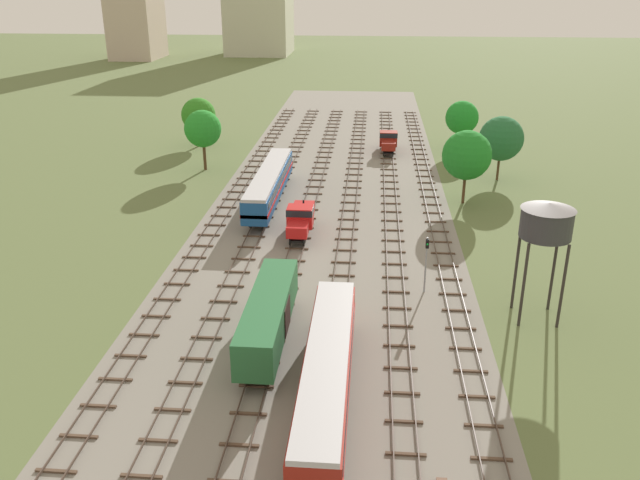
{
  "coord_description": "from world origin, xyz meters",
  "views": [
    {
      "loc": [
        4.86,
        -14.17,
        25.96
      ],
      "look_at": [
        0.0,
        45.52,
        1.5
      ],
      "focal_mm": 36.58,
      "sensor_mm": 36.0,
      "label": 1
    }
  ],
  "objects_px": {
    "shunter_loco_centre_left_mid": "(301,218)",
    "water_tower": "(547,222)",
    "shunter_loco_centre_right_far": "(388,140)",
    "freight_boxcar_centre_left_near": "(269,314)",
    "passenger_coach_left_midfar": "(269,183)",
    "diesel_railcar_centre_nearest": "(327,372)",
    "signal_post_nearest": "(426,258)"
  },
  "relations": [
    {
      "from": "freight_boxcar_centre_left_near",
      "to": "water_tower",
      "type": "height_order",
      "value": "water_tower"
    },
    {
      "from": "freight_boxcar_centre_left_near",
      "to": "passenger_coach_left_midfar",
      "type": "height_order",
      "value": "passenger_coach_left_midfar"
    },
    {
      "from": "freight_boxcar_centre_left_near",
      "to": "passenger_coach_left_midfar",
      "type": "relative_size",
      "value": 0.64
    },
    {
      "from": "freight_boxcar_centre_left_near",
      "to": "water_tower",
      "type": "relative_size",
      "value": 1.42
    },
    {
      "from": "diesel_railcar_centre_nearest",
      "to": "freight_boxcar_centre_left_near",
      "type": "xyz_separation_m",
      "value": [
        -4.91,
        7.47,
        -0.15
      ]
    },
    {
      "from": "diesel_railcar_centre_nearest",
      "to": "freight_boxcar_centre_left_near",
      "type": "height_order",
      "value": "diesel_railcar_centre_nearest"
    },
    {
      "from": "freight_boxcar_centre_left_near",
      "to": "water_tower",
      "type": "bearing_deg",
      "value": 15.33
    },
    {
      "from": "passenger_coach_left_midfar",
      "to": "signal_post_nearest",
      "type": "relative_size",
      "value": 4.27
    },
    {
      "from": "water_tower",
      "to": "signal_post_nearest",
      "type": "height_order",
      "value": "water_tower"
    },
    {
      "from": "freight_boxcar_centre_left_near",
      "to": "passenger_coach_left_midfar",
      "type": "xyz_separation_m",
      "value": [
        -4.93,
        32.37,
        0.16
      ]
    },
    {
      "from": "passenger_coach_left_midfar",
      "to": "water_tower",
      "type": "distance_m",
      "value": 37.55
    },
    {
      "from": "freight_boxcar_centre_left_near",
      "to": "signal_post_nearest",
      "type": "relative_size",
      "value": 2.71
    },
    {
      "from": "shunter_loco_centre_right_far",
      "to": "diesel_railcar_centre_nearest",
      "type": "bearing_deg",
      "value": -94.28
    },
    {
      "from": "water_tower",
      "to": "shunter_loco_centre_right_far",
      "type": "bearing_deg",
      "value": 101.9
    },
    {
      "from": "signal_post_nearest",
      "to": "passenger_coach_left_midfar",
      "type": "bearing_deg",
      "value": 127.07
    },
    {
      "from": "freight_boxcar_centre_left_near",
      "to": "signal_post_nearest",
      "type": "xyz_separation_m",
      "value": [
        12.29,
        9.58,
        0.84
      ]
    },
    {
      "from": "shunter_loco_centre_left_mid",
      "to": "water_tower",
      "type": "xyz_separation_m",
      "value": [
        20.91,
        -16.41,
        6.3
      ]
    },
    {
      "from": "diesel_railcar_centre_nearest",
      "to": "freight_boxcar_centre_left_near",
      "type": "distance_m",
      "value": 8.94
    },
    {
      "from": "passenger_coach_left_midfar",
      "to": "water_tower",
      "type": "height_order",
      "value": "water_tower"
    },
    {
      "from": "passenger_coach_left_midfar",
      "to": "shunter_loco_centre_left_mid",
      "type": "bearing_deg",
      "value": -64.34
    },
    {
      "from": "shunter_loco_centre_left_mid",
      "to": "water_tower",
      "type": "relative_size",
      "value": 0.86
    },
    {
      "from": "freight_boxcar_centre_left_near",
      "to": "diesel_railcar_centre_nearest",
      "type": "bearing_deg",
      "value": -56.66
    },
    {
      "from": "diesel_railcar_centre_nearest",
      "to": "signal_post_nearest",
      "type": "bearing_deg",
      "value": 66.6
    },
    {
      "from": "freight_boxcar_centre_left_near",
      "to": "water_tower",
      "type": "xyz_separation_m",
      "value": [
        20.91,
        5.73,
        5.86
      ]
    },
    {
      "from": "shunter_loco_centre_left_mid",
      "to": "water_tower",
      "type": "height_order",
      "value": "water_tower"
    },
    {
      "from": "diesel_railcar_centre_nearest",
      "to": "signal_post_nearest",
      "type": "height_order",
      "value": "signal_post_nearest"
    },
    {
      "from": "passenger_coach_left_midfar",
      "to": "signal_post_nearest",
      "type": "height_order",
      "value": "signal_post_nearest"
    },
    {
      "from": "signal_post_nearest",
      "to": "shunter_loco_centre_right_far",
      "type": "bearing_deg",
      "value": 92.89
    },
    {
      "from": "shunter_loco_centre_left_mid",
      "to": "water_tower",
      "type": "distance_m",
      "value": 27.32
    },
    {
      "from": "shunter_loco_centre_right_far",
      "to": "freight_boxcar_centre_left_near",
      "type": "bearing_deg",
      "value": -99.57
    },
    {
      "from": "freight_boxcar_centre_left_near",
      "to": "shunter_loco_centre_right_far",
      "type": "xyz_separation_m",
      "value": [
        9.83,
        58.3,
        -0.44
      ]
    },
    {
      "from": "shunter_loco_centre_left_mid",
      "to": "diesel_railcar_centre_nearest",
      "type": "bearing_deg",
      "value": -80.57
    }
  ]
}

